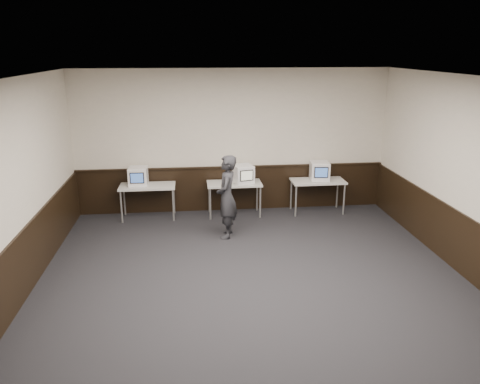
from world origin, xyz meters
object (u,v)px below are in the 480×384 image
desk_left (147,188)px  desk_right (318,183)px  emac_right (320,171)px  emac_left (138,176)px  emac_center (243,174)px  person (227,197)px  desk_center (234,186)px

desk_left → desk_right: same height
desk_left → emac_right: (3.84, 0.04, 0.28)m
emac_left → emac_center: size_ratio=0.87×
desk_right → emac_right: size_ratio=2.49×
desk_right → person: 2.50m
desk_center → emac_right: 1.96m
desk_left → emac_right: bearing=0.6°
desk_left → desk_right: 3.80m
desk_center → desk_right: bearing=0.0°
emac_left → person: bearing=-33.8°
emac_right → person: bearing=-143.9°
emac_left → desk_center: bearing=0.4°
desk_right → emac_left: (-3.99, 0.03, 0.27)m
desk_right → emac_right: bearing=45.4°
emac_right → desk_right: bearing=-128.7°
desk_left → emac_left: bearing=171.7°
desk_right → emac_right: emac_right is taller
emac_center → emac_right: size_ratio=1.05×
desk_right → emac_left: 4.00m
desk_right → emac_center: emac_center is taller
desk_right → emac_left: bearing=179.6°
desk_right → person: size_ratio=0.73×
emac_center → emac_left: bearing=165.0°
desk_left → desk_center: 1.90m
desk_left → emac_left: (-0.19, 0.03, 0.27)m
emac_left → person: 2.22m
desk_right → emac_center: size_ratio=2.38×
emac_left → emac_center: emac_center is taller
desk_center → desk_right: (1.90, 0.00, 0.00)m
desk_center → emac_left: size_ratio=2.74×
emac_right → emac_left: bearing=-173.9°
desk_left → emac_left: 0.33m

